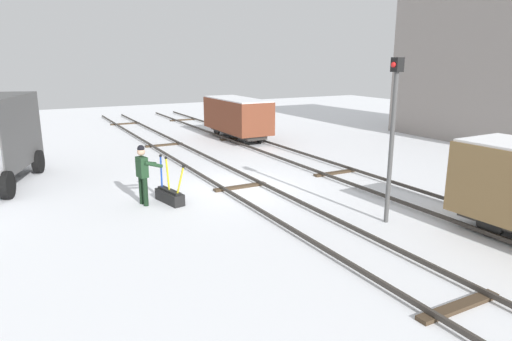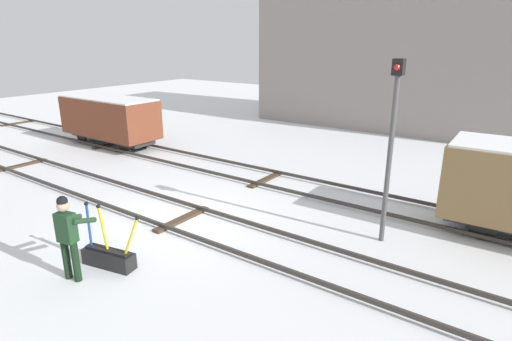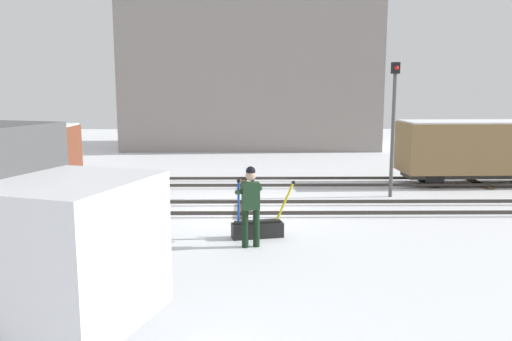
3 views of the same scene
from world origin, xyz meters
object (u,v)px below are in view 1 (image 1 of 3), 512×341
object	(u,v)px
switch_lever_frame	(170,195)
signal_post	(393,126)
freight_car_near_switch	(237,116)
rail_worker	(143,171)

from	to	relation	value
switch_lever_frame	signal_post	bearing A→B (deg)	34.48
signal_post	freight_car_near_switch	bearing A→B (deg)	171.15
signal_post	rail_worker	bearing A→B (deg)	-130.68
switch_lever_frame	signal_post	world-z (taller)	signal_post
switch_lever_frame	rail_worker	bearing A→B (deg)	-114.99
switch_lever_frame	rail_worker	distance (m)	1.11
signal_post	freight_car_near_switch	xyz separation A→B (m)	(-13.60, 2.12, -1.34)
rail_worker	switch_lever_frame	bearing A→B (deg)	65.01
switch_lever_frame	freight_car_near_switch	bearing A→B (deg)	131.58
rail_worker	signal_post	xyz separation A→B (m)	(4.64, 5.40, 1.58)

